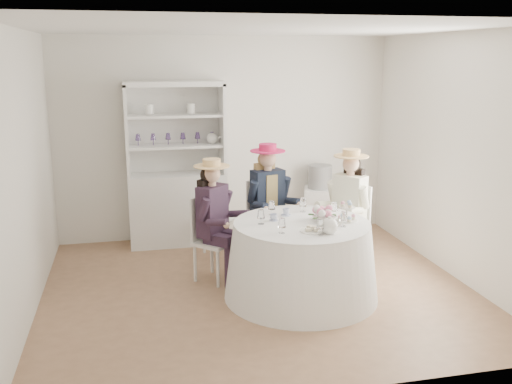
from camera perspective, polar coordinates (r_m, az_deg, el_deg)
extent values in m
plane|color=#896244|center=(6.22, 0.20, -9.66)|extent=(4.50, 4.50, 0.00)
plane|color=white|center=(5.72, 0.23, 16.05)|extent=(4.50, 4.50, 0.00)
plane|color=silver|center=(7.76, -3.09, 5.37)|extent=(4.50, 0.00, 4.50)
plane|color=silver|center=(3.95, 6.70, -2.73)|extent=(4.50, 0.00, 4.50)
plane|color=silver|center=(5.76, -22.17, 1.53)|extent=(0.00, 4.50, 4.50)
plane|color=silver|center=(6.68, 19.41, 3.30)|extent=(0.00, 4.50, 4.50)
cone|color=white|center=(5.92, 4.53, -6.86)|extent=(1.59, 1.59, 0.78)
cylinder|color=white|center=(5.80, 4.60, -3.16)|extent=(1.39, 1.39, 0.02)
cube|color=silver|center=(7.61, -7.82, -1.66)|extent=(1.34, 0.83, 0.94)
cube|color=silver|center=(7.61, -8.22, 6.40)|extent=(1.21, 0.42, 1.15)
cube|color=silver|center=(7.35, -8.23, 10.68)|extent=(1.34, 0.83, 0.06)
cube|color=silver|center=(7.38, -12.82, 5.99)|extent=(0.18, 0.46, 1.15)
cube|color=silver|center=(7.48, -3.40, 6.39)|extent=(0.18, 0.46, 1.15)
cube|color=silver|center=(7.43, -8.03, 4.60)|extent=(1.25, 0.76, 0.03)
cube|color=silver|center=(7.38, -8.13, 7.58)|extent=(1.25, 0.76, 0.03)
sphere|color=white|center=(7.47, -4.42, 5.40)|extent=(0.15, 0.15, 0.15)
cube|color=silver|center=(8.04, 6.33, -1.88)|extent=(0.53, 0.53, 0.65)
cylinder|color=black|center=(7.92, 6.42, 1.52)|extent=(0.40, 0.40, 0.33)
cube|color=silver|center=(6.32, -4.18, -5.05)|extent=(0.55, 0.55, 0.04)
cylinder|color=silver|center=(6.20, -3.83, -7.64)|extent=(0.03, 0.03, 0.43)
cylinder|color=silver|center=(6.43, -2.19, -6.81)|extent=(0.03, 0.03, 0.43)
cylinder|color=silver|center=(6.37, -6.11, -7.08)|extent=(0.03, 0.03, 0.43)
cylinder|color=silver|center=(6.60, -4.43, -6.29)|extent=(0.03, 0.03, 0.43)
cube|color=silver|center=(6.35, -5.49, -2.53)|extent=(0.28, 0.28, 0.49)
cube|color=black|center=(6.23, -4.38, -1.88)|extent=(0.38, 0.38, 0.56)
cube|color=black|center=(6.17, -3.80, -4.77)|extent=(0.32, 0.32, 0.12)
cylinder|color=black|center=(6.19, -2.73, -7.55)|extent=(0.10, 0.10, 0.45)
cylinder|color=black|center=(6.04, -5.23, -1.74)|extent=(0.18, 0.18, 0.27)
cube|color=black|center=(6.30, -2.86, -4.35)|extent=(0.32, 0.32, 0.12)
cylinder|color=black|center=(6.33, -1.81, -7.07)|extent=(0.10, 0.10, 0.45)
cylinder|color=black|center=(6.35, -3.03, -0.94)|extent=(0.18, 0.18, 0.27)
cylinder|color=#D8A889|center=(6.16, -4.43, 0.82)|extent=(0.09, 0.09, 0.08)
sphere|color=#D8A889|center=(6.14, -4.45, 1.79)|extent=(0.18, 0.18, 0.18)
sphere|color=black|center=(6.16, -4.77, 1.70)|extent=(0.18, 0.18, 0.18)
cube|color=black|center=(6.23, -4.98, -0.32)|extent=(0.22, 0.22, 0.37)
cylinder|color=#DDAF6B|center=(6.12, -4.46, 2.60)|extent=(0.39, 0.39, 0.01)
cylinder|color=#DDAF6B|center=(6.11, -4.47, 2.95)|extent=(0.19, 0.19, 0.08)
cube|color=silver|center=(6.81, 1.23, -3.43)|extent=(0.50, 0.50, 0.04)
cylinder|color=silver|center=(6.67, 0.66, -5.94)|extent=(0.04, 0.04, 0.45)
cylinder|color=silver|center=(6.82, 3.11, -5.50)|extent=(0.04, 0.04, 0.45)
cylinder|color=silver|center=(6.94, -0.63, -5.13)|extent=(0.04, 0.04, 0.45)
cylinder|color=silver|center=(7.09, 1.75, -4.74)|extent=(0.04, 0.04, 0.45)
cube|color=silver|center=(6.89, 0.50, -0.83)|extent=(0.39, 0.13, 0.51)
cube|color=#171E2E|center=(6.72, 1.16, -0.28)|extent=(0.41, 0.29, 0.60)
cube|color=tan|center=(6.72, 1.16, -0.28)|extent=(0.20, 0.26, 0.51)
cube|color=#171E2E|center=(6.64, 1.05, -3.14)|extent=(0.22, 0.37, 0.12)
cylinder|color=#171E2E|center=(6.61, 1.64, -6.02)|extent=(0.10, 0.10, 0.47)
cylinder|color=#171E2E|center=(6.57, -0.29, 0.04)|extent=(0.14, 0.20, 0.28)
cube|color=#171E2E|center=(6.72, 2.43, -2.93)|extent=(0.22, 0.37, 0.12)
cylinder|color=#171E2E|center=(6.70, 3.03, -5.77)|extent=(0.10, 0.10, 0.47)
cylinder|color=#171E2E|center=(6.77, 2.91, 0.43)|extent=(0.14, 0.20, 0.28)
cylinder|color=#D8A889|center=(6.65, 1.18, 2.38)|extent=(0.09, 0.09, 0.08)
sphere|color=#D8A889|center=(6.63, 1.18, 3.34)|extent=(0.20, 0.20, 0.20)
sphere|color=tan|center=(6.68, 0.99, 3.27)|extent=(0.20, 0.20, 0.20)
cube|color=tan|center=(6.75, 0.84, 1.30)|extent=(0.26, 0.14, 0.39)
cylinder|color=#CF1F57|center=(6.62, 1.19, 4.13)|extent=(0.41, 0.41, 0.01)
cylinder|color=#CF1F57|center=(6.61, 1.19, 4.48)|extent=(0.21, 0.21, 0.08)
cube|color=silver|center=(6.75, 9.12, -3.85)|extent=(0.56, 0.56, 0.04)
cylinder|color=silver|center=(6.78, 7.17, -5.76)|extent=(0.04, 0.04, 0.44)
cylinder|color=silver|center=(6.62, 9.48, -6.34)|extent=(0.04, 0.04, 0.44)
cylinder|color=silver|center=(7.04, 8.64, -5.09)|extent=(0.04, 0.04, 0.44)
cylinder|color=silver|center=(6.88, 10.90, -5.62)|extent=(0.04, 0.04, 0.44)
cube|color=silver|center=(6.83, 10.01, -1.33)|extent=(0.25, 0.32, 0.50)
cube|color=white|center=(6.67, 9.33, -0.77)|extent=(0.37, 0.41, 0.58)
cube|color=white|center=(6.68, 7.94, -3.28)|extent=(0.35, 0.31, 0.12)
cylinder|color=white|center=(6.66, 7.19, -6.03)|extent=(0.10, 0.10, 0.46)
cylinder|color=white|center=(6.73, 7.68, 0.03)|extent=(0.19, 0.18, 0.28)
cube|color=white|center=(6.59, 9.25, -3.57)|extent=(0.35, 0.31, 0.12)
cylinder|color=white|center=(6.57, 8.50, -6.36)|extent=(0.10, 0.10, 0.46)
cylinder|color=white|center=(6.52, 10.71, -0.53)|extent=(0.19, 0.18, 0.28)
cylinder|color=#D8A889|center=(6.60, 9.43, 1.85)|extent=(0.09, 0.09, 0.08)
sphere|color=#D8A889|center=(6.58, 9.47, 2.79)|extent=(0.19, 0.19, 0.19)
sphere|color=black|center=(6.62, 9.67, 2.71)|extent=(0.19, 0.19, 0.19)
cube|color=black|center=(6.70, 9.75, 0.77)|extent=(0.21, 0.24, 0.38)
cylinder|color=#DDAF6B|center=(6.56, 9.50, 3.56)|extent=(0.40, 0.40, 0.01)
cylinder|color=#DDAF6B|center=(6.56, 9.51, 3.91)|extent=(0.20, 0.20, 0.08)
cube|color=silver|center=(7.25, -3.69, -2.79)|extent=(0.51, 0.51, 0.04)
cylinder|color=silver|center=(7.38, -2.14, -4.19)|extent=(0.03, 0.03, 0.40)
cylinder|color=silver|center=(7.50, -4.19, -3.93)|extent=(0.03, 0.03, 0.40)
cylinder|color=silver|center=(7.13, -3.11, -4.86)|extent=(0.03, 0.03, 0.40)
cylinder|color=silver|center=(7.25, -5.22, -4.57)|extent=(0.03, 0.03, 0.40)
cube|color=silver|center=(7.04, -4.31, -1.20)|extent=(0.30, 0.22, 0.46)
imported|color=white|center=(5.83, 1.77, -2.59)|extent=(0.10, 0.10, 0.06)
imported|color=white|center=(6.03, 3.01, -2.05)|extent=(0.09, 0.09, 0.07)
imported|color=white|center=(5.98, 6.80, -2.22)|extent=(0.12, 0.12, 0.07)
imported|color=white|center=(5.83, 6.82, -2.74)|extent=(0.28, 0.28, 0.05)
sphere|color=pink|center=(5.87, 7.24, -1.92)|extent=(0.08, 0.08, 0.08)
sphere|color=white|center=(5.90, 7.01, -1.83)|extent=(0.08, 0.08, 0.08)
sphere|color=pink|center=(5.91, 6.63, -1.79)|extent=(0.08, 0.08, 0.08)
sphere|color=white|center=(5.90, 6.27, -1.81)|extent=(0.08, 0.08, 0.08)
sphere|color=pink|center=(5.87, 6.04, -1.89)|extent=(0.08, 0.08, 0.08)
sphere|color=white|center=(5.83, 6.04, -2.00)|extent=(0.08, 0.08, 0.08)
sphere|color=pink|center=(5.80, 6.28, -2.09)|extent=(0.08, 0.08, 0.08)
sphere|color=white|center=(5.79, 6.66, -2.13)|extent=(0.08, 0.08, 0.08)
sphere|color=pink|center=(5.80, 7.03, -2.10)|extent=(0.08, 0.08, 0.08)
sphere|color=white|center=(5.83, 7.25, -2.02)|extent=(0.08, 0.08, 0.08)
sphere|color=white|center=(5.46, 7.35, -3.39)|extent=(0.16, 0.16, 0.16)
cylinder|color=white|center=(5.49, 8.33, -3.23)|extent=(0.10, 0.03, 0.08)
cylinder|color=white|center=(5.44, 7.37, -2.57)|extent=(0.04, 0.04, 0.02)
cylinder|color=white|center=(5.51, 5.64, -3.90)|extent=(0.23, 0.23, 0.01)
cube|color=beige|center=(5.48, 5.25, -3.77)|extent=(0.05, 0.04, 0.03)
cube|color=beige|center=(5.50, 5.65, -3.56)|extent=(0.06, 0.05, 0.03)
cube|color=beige|center=(5.54, 6.03, -3.59)|extent=(0.07, 0.06, 0.03)
cube|color=beige|center=(5.53, 5.35, -3.47)|extent=(0.06, 0.06, 0.03)
cube|color=beige|center=(5.48, 6.03, -3.77)|extent=(0.06, 0.07, 0.03)
cylinder|color=white|center=(5.90, 9.05, -2.83)|extent=(0.22, 0.22, 0.01)
cylinder|color=white|center=(5.88, 9.07, -2.20)|extent=(0.02, 0.02, 0.14)
cylinder|color=white|center=(5.86, 9.10, -1.52)|extent=(0.16, 0.16, 0.01)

